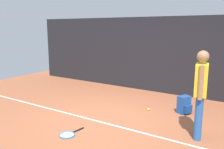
# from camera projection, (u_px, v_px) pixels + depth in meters

# --- Properties ---
(ground_plane) EXTENTS (12.00, 12.00, 0.00)m
(ground_plane) POSITION_uv_depth(u_px,v_px,m) (103.00, 119.00, 5.63)
(ground_plane) COLOR #9E5638
(back_fence) EXTENTS (10.00, 0.10, 2.46)m
(back_fence) POSITION_uv_depth(u_px,v_px,m) (155.00, 55.00, 7.86)
(back_fence) COLOR black
(back_fence) RESTS_ON ground
(court_line) EXTENTS (9.00, 0.05, 0.00)m
(court_line) POSITION_uv_depth(u_px,v_px,m) (98.00, 121.00, 5.49)
(court_line) COLOR white
(court_line) RESTS_ON ground
(tennis_player) EXTENTS (0.29, 0.52, 1.70)m
(tennis_player) POSITION_uv_depth(u_px,v_px,m) (201.00, 89.00, 4.52)
(tennis_player) COLOR #2659A5
(tennis_player) RESTS_ON ground
(tennis_racket) EXTENTS (0.36, 0.63, 0.03)m
(tennis_racket) POSITION_uv_depth(u_px,v_px,m) (68.00, 134.00, 4.79)
(tennis_racket) COLOR black
(tennis_racket) RESTS_ON ground
(backpack) EXTENTS (0.37, 0.36, 0.44)m
(backpack) POSITION_uv_depth(u_px,v_px,m) (184.00, 105.00, 5.97)
(backpack) COLOR #1E478C
(backpack) RESTS_ON ground
(tennis_ball_near_player) EXTENTS (0.07, 0.07, 0.07)m
(tennis_ball_near_player) POSITION_uv_depth(u_px,v_px,m) (148.00, 109.00, 6.20)
(tennis_ball_near_player) COLOR #CCE033
(tennis_ball_near_player) RESTS_ON ground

